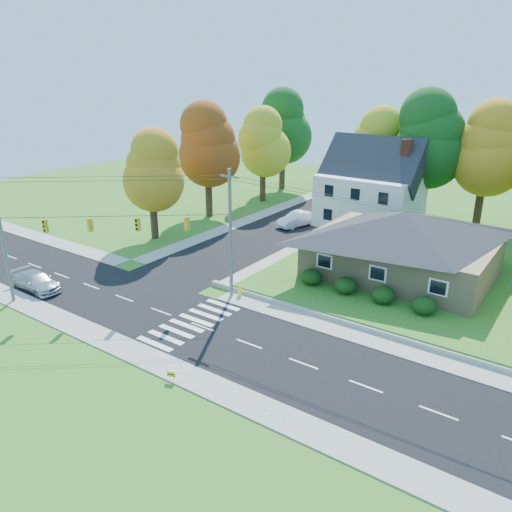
% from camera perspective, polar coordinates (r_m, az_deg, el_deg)
% --- Properties ---
extents(ground, '(120.00, 120.00, 0.00)m').
position_cam_1_polar(ground, '(34.79, -6.15, -8.08)').
color(ground, '#3D7923').
extents(road_main, '(90.00, 8.00, 0.02)m').
position_cam_1_polar(road_main, '(34.79, -6.15, -8.06)').
color(road_main, black).
rests_on(road_main, ground).
extents(road_cross, '(8.00, 44.00, 0.02)m').
position_cam_1_polar(road_cross, '(58.83, 4.68, 3.97)').
color(road_cross, black).
rests_on(road_cross, ground).
extents(sidewalk_north, '(90.00, 2.00, 0.08)m').
position_cam_1_polar(sidewalk_north, '(38.23, -1.21, -5.16)').
color(sidewalk_north, '#9C9A90').
rests_on(sidewalk_north, ground).
extents(sidewalk_south, '(90.00, 2.00, 0.08)m').
position_cam_1_polar(sidewalk_south, '(31.73, -12.20, -11.38)').
color(sidewalk_south, '#9C9A90').
rests_on(sidewalk_south, ground).
extents(lawn, '(30.00, 30.00, 0.50)m').
position_cam_1_polar(lawn, '(47.24, 23.79, -1.59)').
color(lawn, '#3D7923').
rests_on(lawn, ground).
extents(ranch_house, '(14.60, 10.60, 5.40)m').
position_cam_1_polar(ranch_house, '(42.80, 16.40, 1.47)').
color(ranch_house, tan).
rests_on(ranch_house, lawn).
extents(colonial_house, '(10.40, 8.40, 9.60)m').
position_cam_1_polar(colonial_house, '(56.00, 13.02, 7.51)').
color(colonial_house, silver).
rests_on(colonial_house, lawn).
extents(hedge_row, '(10.70, 1.70, 1.27)m').
position_cam_1_polar(hedge_row, '(38.25, 12.24, -3.82)').
color(hedge_row, '#163A10').
rests_on(hedge_row, lawn).
extents(traffic_infrastructure, '(38.10, 10.66, 10.00)m').
position_cam_1_polar(traffic_infrastructure, '(33.73, -5.16, 0.60)').
color(traffic_infrastructure, '#666059').
rests_on(traffic_infrastructure, ground).
extents(tree_lot_0, '(6.72, 6.72, 12.51)m').
position_cam_1_polar(tree_lot_0, '(61.60, 13.74, 12.11)').
color(tree_lot_0, '#3F2A19').
rests_on(tree_lot_0, lawn).
extents(tree_lot_1, '(7.84, 7.84, 14.60)m').
position_cam_1_polar(tree_lot_1, '(58.54, 19.02, 12.49)').
color(tree_lot_1, '#3F2A19').
rests_on(tree_lot_1, lawn).
extents(tree_lot_2, '(7.28, 7.28, 13.56)m').
position_cam_1_polar(tree_lot_2, '(58.19, 24.96, 11.03)').
color(tree_lot_2, '#3F2A19').
rests_on(tree_lot_2, lawn).
extents(tree_west_0, '(6.16, 6.16, 11.47)m').
position_cam_1_polar(tree_west_0, '(52.01, -11.98, 9.54)').
color(tree_west_0, '#3F2A19').
rests_on(tree_west_0, ground).
extents(tree_west_1, '(7.28, 7.28, 13.56)m').
position_cam_1_polar(tree_west_1, '(59.61, -5.61, 12.47)').
color(tree_west_1, '#3F2A19').
rests_on(tree_west_1, ground).
extents(tree_west_2, '(6.72, 6.72, 12.51)m').
position_cam_1_polar(tree_west_2, '(66.95, 0.79, 12.84)').
color(tree_west_2, '#3F2A19').
rests_on(tree_west_2, ground).
extents(tree_west_3, '(7.84, 7.84, 14.60)m').
position_cam_1_polar(tree_west_3, '(74.53, 3.09, 14.59)').
color(tree_west_3, '#3F2A19').
rests_on(tree_west_3, ground).
extents(silver_sedan, '(4.90, 2.16, 1.40)m').
position_cam_1_polar(silver_sedan, '(43.64, -23.80, -2.68)').
color(silver_sedan, beige).
rests_on(silver_sedan, road_main).
extents(white_car, '(3.10, 5.28, 1.64)m').
position_cam_1_polar(white_car, '(56.72, 4.74, 4.22)').
color(white_car, silver).
rests_on(white_car, road_cross).
extents(fire_hydrant, '(0.52, 0.40, 0.91)m').
position_cam_1_polar(fire_hydrant, '(38.92, -1.85, -4.04)').
color(fire_hydrant, '#FFF925').
rests_on(fire_hydrant, ground).
extents(yard_sign, '(0.49, 0.21, 0.64)m').
position_cam_1_polar(yard_sign, '(29.26, -9.67, -13.20)').
color(yard_sign, black).
rests_on(yard_sign, ground).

